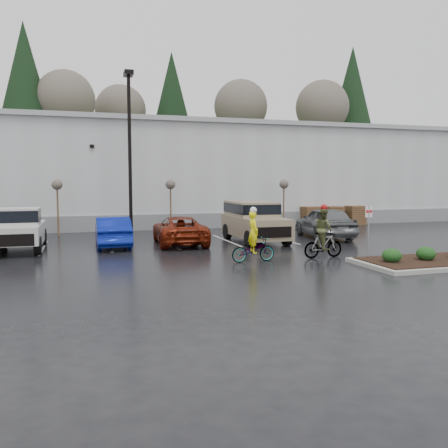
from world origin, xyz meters
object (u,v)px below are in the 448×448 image
object	(u,v)px
sapling_mid	(170,187)
pickup_white	(19,229)
pallet_stack_c	(355,215)
car_blue	(113,232)
pallet_stack_a	(311,216)
suv_tan	(255,222)
cyclist_olive	(323,238)
lamppost	(130,135)
fire_lane_sign	(368,226)
cyclist_hivis	(253,245)
sapling_east	(284,187)
car_red	(180,230)
pallet_stack_b	(333,216)
car_grey	(325,222)
sapling_west	(57,188)

from	to	relation	value
sapling_mid	pickup_white	distance (m)	9.83
pallet_stack_c	car_blue	xyz separation A→B (m)	(-17.35, -6.59, 0.04)
pallet_stack_a	suv_tan	distance (m)	9.63
car_blue	cyclist_olive	xyz separation A→B (m)	(7.93, -5.91, 0.09)
lamppost	suv_tan	xyz separation A→B (m)	(5.76, -4.88, -4.66)
lamppost	fire_lane_sign	distance (m)	14.78
pallet_stack_a	cyclist_hivis	distance (m)	15.37
lamppost	sapling_mid	bearing A→B (deg)	21.80
sapling_east	pallet_stack_c	world-z (taller)	sapling_east
car_blue	suv_tan	distance (m)	7.12
car_red	pallet_stack_b	bearing A→B (deg)	-148.16
car_grey	fire_lane_sign	bearing A→B (deg)	79.97
sapling_mid	lamppost	bearing A→B (deg)	-158.20
car_blue	pickup_white	bearing A→B (deg)	-0.72
lamppost	cyclist_hivis	xyz separation A→B (m)	(3.56, -10.50, -5.02)
sapling_east	pallet_stack_a	world-z (taller)	sapling_east
sapling_mid	car_grey	size ratio (longest dim) A/B	0.64
sapling_mid	car_grey	xyz separation A→B (m)	(7.51, -5.42, -1.88)
pallet_stack_a	fire_lane_sign	bearing A→B (deg)	-108.81
sapling_mid	suv_tan	bearing A→B (deg)	-60.96
sapling_mid	sapling_east	size ratio (longest dim) A/B	1.00
pickup_white	cyclist_olive	bearing A→B (deg)	-26.43
lamppost	pallet_stack_b	distance (m)	15.19
sapling_mid	cyclist_olive	bearing A→B (deg)	-70.44
lamppost	pallet_stack_a	xyz separation A→B (m)	(12.50, 2.00, -5.01)
fire_lane_sign	pallet_stack_b	bearing A→B (deg)	65.12
car_red	cyclist_olive	distance (m)	7.52
pallet_stack_b	pallet_stack_c	size ratio (longest dim) A/B	1.00
sapling_east	cyclist_hivis	size ratio (longest dim) A/B	1.50
pallet_stack_b	car_grey	xyz separation A→B (m)	(-4.19, -6.42, 0.18)
sapling_west	sapling_east	size ratio (longest dim) A/B	1.00
lamppost	pallet_stack_c	distance (m)	16.89
pallet_stack_b	pallet_stack_a	bearing A→B (deg)	180.00
pallet_stack_b	suv_tan	world-z (taller)	suv_tan
sapling_west	suv_tan	distance (m)	11.52
sapling_west	suv_tan	size ratio (longest dim) A/B	0.63
lamppost	pickup_white	size ratio (longest dim) A/B	1.77
pallet_stack_a	cyclist_olive	distance (m)	13.83
car_blue	car_grey	bearing A→B (deg)	-178.88
car_red	car_grey	bearing A→B (deg)	-174.96
fire_lane_sign	cyclist_hivis	xyz separation A→B (m)	(-4.24, 1.30, -0.74)
car_blue	car_grey	xyz separation A→B (m)	(11.36, 0.17, 0.13)
pallet_stack_a	pallet_stack_b	world-z (taller)	same
sapling_mid	sapling_east	world-z (taller)	same
sapling_west	pallet_stack_a	size ratio (longest dim) A/B	2.37
sapling_west	cyclist_hivis	bearing A→B (deg)	-56.69
cyclist_olive	pallet_stack_a	bearing A→B (deg)	-29.10
pickup_white	car_red	distance (m)	7.33
sapling_east	cyclist_olive	size ratio (longest dim) A/B	1.46
pallet_stack_b	suv_tan	distance (m)	10.89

